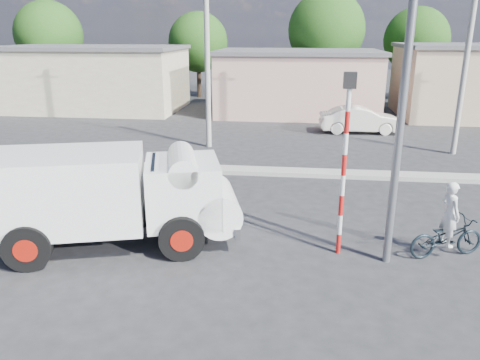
# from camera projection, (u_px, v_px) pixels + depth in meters

# --- Properties ---
(ground_plane) EXTENTS (120.00, 120.00, 0.00)m
(ground_plane) POSITION_uv_depth(u_px,v_px,m) (198.00, 275.00, 10.47)
(ground_plane) COLOR #28282B
(ground_plane) RESTS_ON ground
(median) EXTENTS (40.00, 0.80, 0.16)m
(median) POSITION_uv_depth(u_px,v_px,m) (241.00, 170.00, 18.00)
(median) COLOR #99968E
(median) RESTS_ON ground
(truck) EXTENTS (6.28, 3.65, 2.45)m
(truck) POSITION_uv_depth(u_px,v_px,m) (117.00, 194.00, 11.54)
(truck) COLOR black
(truck) RESTS_ON ground
(bicycle) EXTENTS (2.00, 1.24, 0.99)m
(bicycle) POSITION_uv_depth(u_px,v_px,m) (446.00, 237.00, 11.20)
(bicycle) COLOR black
(bicycle) RESTS_ON ground
(cyclist) EXTENTS (0.55, 0.67, 1.59)m
(cyclist) POSITION_uv_depth(u_px,v_px,m) (448.00, 226.00, 11.11)
(cyclist) COLOR white
(cyclist) RESTS_ON ground
(car_cream) EXTENTS (4.31, 1.71, 1.39)m
(car_cream) POSITION_uv_depth(u_px,v_px,m) (360.00, 120.00, 24.84)
(car_cream) COLOR white
(car_cream) RESTS_ON ground
(traffic_pole) EXTENTS (0.28, 0.18, 4.36)m
(traffic_pole) POSITION_uv_depth(u_px,v_px,m) (345.00, 150.00, 10.72)
(traffic_pole) COLOR red
(traffic_pole) RESTS_ON ground
(streetlight) EXTENTS (2.34, 0.22, 9.00)m
(streetlight) POSITION_uv_depth(u_px,v_px,m) (401.00, 44.00, 9.60)
(streetlight) COLOR slate
(streetlight) RESTS_ON ground
(building_row) EXTENTS (37.80, 7.30, 4.44)m
(building_row) POSITION_uv_depth(u_px,v_px,m) (284.00, 80.00, 30.48)
(building_row) COLOR #BFB390
(building_row) RESTS_ON ground
(tree_row) EXTENTS (34.13, 7.32, 8.10)m
(tree_row) POSITION_uv_depth(u_px,v_px,m) (244.00, 36.00, 36.31)
(tree_row) COLOR #38281E
(tree_row) RESTS_ON ground
(utility_poles) EXTENTS (35.40, 0.24, 8.00)m
(utility_poles) POSITION_uv_depth(u_px,v_px,m) (327.00, 58.00, 20.19)
(utility_poles) COLOR #99968E
(utility_poles) RESTS_ON ground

